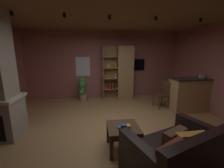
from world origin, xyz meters
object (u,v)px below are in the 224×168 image
Objects in this scene: bookshelf_cabinet at (123,73)px; potted_floor_plant at (82,88)px; dining_chair at (163,93)px; kitchen_bar_counter at (191,94)px; tissue_box at (202,76)px; table_book_1 at (126,126)px; table_book_2 at (124,125)px; table_book_0 at (121,127)px; leather_couch at (176,157)px; wall_mounted_tv at (135,65)px; coffee_table at (123,131)px.

bookshelf_cabinet reaches higher than potted_floor_plant.
bookshelf_cabinet is 2.32× the size of dining_chair.
kitchen_bar_counter is 11.66× the size of tissue_box.
bookshelf_cabinet is 1.75m from potted_floor_plant.
table_book_1 is (-0.64, -3.36, -0.54)m from bookshelf_cabinet.
bookshelf_cabinet reaches higher than table_book_2.
table_book_1 reaches higher than table_book_0.
wall_mounted_tv is (0.56, 4.20, 1.07)m from leather_couch.
tissue_box is at bearing -49.37° from wall_mounted_tv.
coffee_table is at bearing 128.56° from table_book_1.
kitchen_bar_counter is 10.18× the size of table_book_0.
table_book_0 is (-2.69, -1.71, -0.05)m from kitchen_bar_counter.
leather_couch is 1.96× the size of wall_mounted_tv.
dining_chair is at bearing -22.14° from potted_floor_plant.
kitchen_bar_counter is 0.87m from dining_chair.
tissue_box is 0.87× the size of table_book_0.
potted_floor_plant is (-1.64, 3.83, 0.21)m from leather_couch.
bookshelf_cabinet is 15.27× the size of table_book_1.
tissue_box reaches higher than table_book_2.
bookshelf_cabinet is 15.54× the size of table_book_0.
kitchen_bar_counter is 13.68× the size of table_book_2.
table_book_2 is at bearing -131.36° from dining_chair.
kitchen_bar_counter is 1.65× the size of wall_mounted_tv.
leather_couch is at bearing -133.65° from tissue_box.
leather_couch reaches higher than table_book_2.
wall_mounted_tv reaches higher than dining_chair.
bookshelf_cabinet is 2.23× the size of potted_floor_plant.
dining_chair reaches higher than leather_couch.
potted_floor_plant is at bearing 158.22° from tissue_box.
potted_floor_plant is 1.13× the size of wall_mounted_tv.
bookshelf_cabinet is 3.47m from table_book_1.
table_book_2 is at bearing -146.44° from kitchen_bar_counter.
kitchen_bar_counter is at bearing 164.95° from tissue_box.
coffee_table is 3.29m from potted_floor_plant.
dining_chair is at bearing 157.60° from kitchen_bar_counter.
table_book_2 is at bearing -73.33° from potted_floor_plant.
kitchen_bar_counter is at bearing 33.56° from table_book_2.
wall_mounted_tv is at bearing 21.03° from bookshelf_cabinet.
table_book_1 is 3.36m from potted_floor_plant.
tissue_box is at bearing -20.81° from dining_chair.
table_book_2 is 2.77m from dining_chair.
wall_mounted_tv reaches higher than kitchen_bar_counter.
coffee_table is (-0.69, -3.30, -0.67)m from bookshelf_cabinet.
bookshelf_cabinet is at bearing -158.97° from wall_mounted_tv.
kitchen_bar_counter is 2.36× the size of coffee_table.
table_book_0 is at bearing 138.42° from leather_couch.
tissue_box is at bearing -21.78° from potted_floor_plant.
bookshelf_cabinet is 1.53× the size of kitchen_bar_counter.
leather_couch is at bearing -90.16° from bookshelf_cabinet.
potted_floor_plant is at bearing 113.24° from leather_couch.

